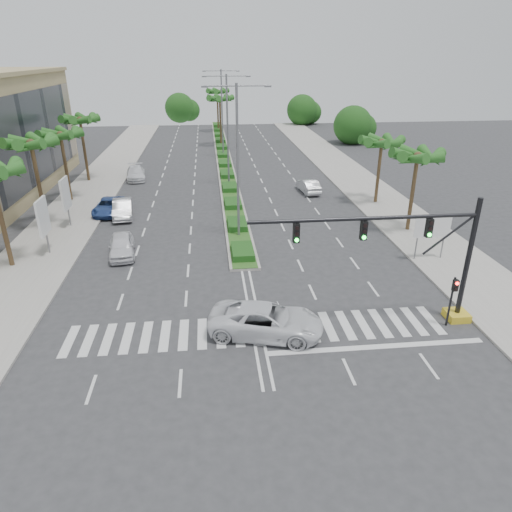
# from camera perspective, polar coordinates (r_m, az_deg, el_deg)

# --- Properties ---
(ground) EXTENTS (160.00, 160.00, 0.00)m
(ground) POSITION_cam_1_polar(r_m,az_deg,el_deg) (25.40, 0.12, -9.28)
(ground) COLOR #333335
(ground) RESTS_ON ground
(footpath_right) EXTENTS (6.00, 120.00, 0.15)m
(footpath_right) POSITION_cam_1_polar(r_m,az_deg,el_deg) (46.78, 16.30, 5.77)
(footpath_right) COLOR gray
(footpath_right) RESTS_ON ground
(footpath_left) EXTENTS (6.00, 120.00, 0.15)m
(footpath_left) POSITION_cam_1_polar(r_m,az_deg,el_deg) (45.27, -22.35, 4.31)
(footpath_left) COLOR gray
(footpath_left) RESTS_ON ground
(median) EXTENTS (2.20, 75.00, 0.20)m
(median) POSITION_cam_1_polar(r_m,az_deg,el_deg) (67.59, -4.06, 12.11)
(median) COLOR gray
(median) RESTS_ON ground
(median_grass) EXTENTS (1.80, 75.00, 0.04)m
(median_grass) POSITION_cam_1_polar(r_m,az_deg,el_deg) (67.57, -4.06, 12.21)
(median_grass) COLOR #30561D
(median_grass) RESTS_ON median
(signal_gantry) EXTENTS (12.60, 1.20, 7.20)m
(signal_gantry) POSITION_cam_1_polar(r_m,az_deg,el_deg) (26.25, 20.68, -1.18)
(signal_gantry) COLOR gold
(signal_gantry) RESTS_ON ground
(pedestrian_signal) EXTENTS (0.28, 0.36, 3.00)m
(pedestrian_signal) POSITION_cam_1_polar(r_m,az_deg,el_deg) (26.93, 23.40, -4.36)
(pedestrian_signal) COLOR black
(pedestrian_signal) RESTS_ON ground
(direction_sign) EXTENTS (2.70, 0.11, 3.40)m
(direction_sign) POSITION_cam_1_polar(r_m,az_deg,el_deg) (35.05, 21.17, 3.19)
(direction_sign) COLOR slate
(direction_sign) RESTS_ON ground
(billboard_near) EXTENTS (0.18, 2.10, 4.35)m
(billboard_near) POSITION_cam_1_polar(r_m,az_deg,el_deg) (36.97, -25.09, 4.41)
(billboard_near) COLOR slate
(billboard_near) RESTS_ON ground
(billboard_far) EXTENTS (0.18, 2.10, 4.35)m
(billboard_far) POSITION_cam_1_polar(r_m,az_deg,el_deg) (42.43, -22.72, 7.13)
(billboard_far) COLOR slate
(billboard_far) RESTS_ON ground
(palm_left_mid) EXTENTS (4.57, 4.68, 7.95)m
(palm_left_mid) POSITION_cam_1_polar(r_m,az_deg,el_deg) (42.19, -26.27, 12.23)
(palm_left_mid) COLOR brown
(palm_left_mid) RESTS_ON ground
(palm_left_far) EXTENTS (4.57, 4.68, 7.35)m
(palm_left_far) POSITION_cam_1_polar(r_m,az_deg,el_deg) (49.78, -23.23, 13.52)
(palm_left_far) COLOR brown
(palm_left_far) RESTS_ON ground
(palm_left_end) EXTENTS (4.57, 4.68, 7.75)m
(palm_left_end) POSITION_cam_1_polar(r_m,az_deg,el_deg) (57.36, -21.13, 15.39)
(palm_left_end) COLOR brown
(palm_left_end) RESTS_ON ground
(palm_right_near) EXTENTS (4.57, 4.68, 7.05)m
(palm_right_near) POSITION_cam_1_polar(r_m,az_deg,el_deg) (39.69, 19.52, 11.41)
(palm_right_near) COLOR brown
(palm_right_near) RESTS_ON ground
(palm_right_far) EXTENTS (4.57, 4.68, 6.75)m
(palm_right_far) POSITION_cam_1_polar(r_m,az_deg,el_deg) (46.96, 15.43, 13.32)
(palm_right_far) COLOR brown
(palm_right_far) RESTS_ON ground
(palm_median_a) EXTENTS (4.57, 4.68, 8.05)m
(palm_median_a) POSITION_cam_1_polar(r_m,az_deg,el_deg) (76.46, -4.54, 18.83)
(palm_median_a) COLOR brown
(palm_median_a) RESTS_ON ground
(palm_median_b) EXTENTS (4.57, 4.68, 8.05)m
(palm_median_b) POSITION_cam_1_polar(r_m,az_deg,el_deg) (91.40, -4.87, 19.65)
(palm_median_b) COLOR brown
(palm_median_b) RESTS_ON ground
(streetlight_near) EXTENTS (5.10, 0.25, 12.00)m
(streetlight_near) POSITION_cam_1_polar(r_m,az_deg,el_deg) (35.91, -2.32, 12.52)
(streetlight_near) COLOR slate
(streetlight_near) RESTS_ON ground
(streetlight_mid) EXTENTS (5.10, 0.25, 12.00)m
(streetlight_mid) POSITION_cam_1_polar(r_m,az_deg,el_deg) (51.67, -3.58, 16.01)
(streetlight_mid) COLOR slate
(streetlight_mid) RESTS_ON ground
(streetlight_far) EXTENTS (5.10, 0.25, 12.00)m
(streetlight_far) POSITION_cam_1_polar(r_m,az_deg,el_deg) (67.54, -4.27, 17.86)
(streetlight_far) COLOR slate
(streetlight_far) RESTS_ON ground
(car_parked_a) EXTENTS (2.42, 4.73, 1.54)m
(car_parked_a) POSITION_cam_1_polar(r_m,az_deg,el_deg) (35.58, -16.45, 1.24)
(car_parked_a) COLOR silver
(car_parked_a) RESTS_ON ground
(car_parked_b) EXTENTS (2.31, 5.01, 1.59)m
(car_parked_b) POSITION_cam_1_polar(r_m,az_deg,el_deg) (44.21, -16.35, 5.71)
(car_parked_b) COLOR #AEAEB3
(car_parked_b) RESTS_ON ground
(car_parked_c) EXTENTS (2.62, 5.22, 1.42)m
(car_parked_c) POSITION_cam_1_polar(r_m,az_deg,el_deg) (45.58, -17.90, 5.94)
(car_parked_c) COLOR #2E4B8E
(car_parked_c) RESTS_ON ground
(car_parked_d) EXTENTS (2.82, 5.46, 1.51)m
(car_parked_d) POSITION_cam_1_polar(r_m,az_deg,el_deg) (57.72, -14.80, 10.00)
(car_parked_d) COLOR white
(car_parked_d) RESTS_ON ground
(car_crossing) EXTENTS (6.63, 4.28, 1.70)m
(car_crossing) POSITION_cam_1_polar(r_m,az_deg,el_deg) (24.65, 1.28, -8.08)
(car_crossing) COLOR white
(car_crossing) RESTS_ON ground
(car_right) EXTENTS (2.02, 4.62, 1.47)m
(car_right) POSITION_cam_1_polar(r_m,az_deg,el_deg) (50.61, 6.56, 8.71)
(car_right) COLOR silver
(car_right) RESTS_ON ground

